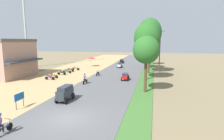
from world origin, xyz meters
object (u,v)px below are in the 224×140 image
Objects in this scene: median_tree_fourth at (149,47)px; streetlamp_mid at (152,46)px; parked_motorbike_third at (62,72)px; motorbike_foreground_rider at (1,124)px; streetlamp_near at (151,49)px; street_signboard at (19,98)px; parked_motorbike_second at (53,75)px; car_hatchback_silver at (120,65)px; median_tree_nearest at (146,50)px; median_tree_second at (147,38)px; parked_motorbike_fourth at (67,71)px; car_van_charcoal at (65,93)px; car_hatchback_black at (122,61)px; parked_motorbike_fifth at (70,69)px; parked_motorbike_nearest at (50,77)px; vendor_umbrella at (91,58)px; motorbike_ahead_third at (98,73)px; parked_motorbike_sixth at (76,68)px; motorbike_ahead_second at (85,79)px; utility_pole_near at (160,50)px; median_tree_third at (150,33)px; median_tree_fifth at (151,42)px; car_sedan_red at (125,76)px.

median_tree_fourth is 23.03m from streetlamp_mid.
parked_motorbike_third is 22.82m from motorbike_foreground_rider.
street_signboard is at bearing -106.64° from streetlamp_near.
median_tree_fourth is at bearing 38.68° from parked_motorbike_third.
parked_motorbike_second is 0.90× the size of car_hatchback_silver.
median_tree_nearest is 0.99× the size of median_tree_fourth.
median_tree_second is at bearing -60.97° from car_hatchback_silver.
motorbike_foreground_rider is at bearing -73.66° from parked_motorbike_fourth.
car_van_charcoal is 1.20× the size of car_hatchback_black.
parked_motorbike_fifth is 0.25× the size of median_tree_fourth.
streetlamp_mid is at bearing 68.45° from parked_motorbike_nearest.
parked_motorbike_second is 0.71× the size of vendor_umbrella.
motorbike_ahead_third is at bearing -65.09° from vendor_umbrella.
motorbike_ahead_second is (6.81, -11.79, 0.30)m from parked_motorbike_sixth.
car_hatchback_silver is at bearing -125.69° from streetlamp_near.
car_hatchback_silver and car_hatchback_black have the same top height.
motorbike_ahead_third is (-9.19, -34.91, -3.98)m from streetlamp_mid.
motorbike_ahead_second is at bearing -39.85° from parked_motorbike_third.
median_tree_fourth is at bearing 73.47° from car_van_charcoal.
utility_pole_near is at bearing 31.51° from motorbike_ahead_third.
parked_motorbike_nearest is 1.00× the size of motorbike_ahead_second.
vendor_umbrella is at bearing -148.01° from streetlamp_near.
parked_motorbike_sixth is 1.20× the size of street_signboard.
parked_motorbike_third is at bearing -110.86° from car_hatchback_black.
vendor_umbrella is at bearing 114.91° from motorbike_ahead_third.
motorbike_ahead_second is (-9.14, -11.80, -7.22)m from median_tree_third.
median_tree_fifth is (15.95, 23.56, 5.56)m from parked_motorbike_nearest.
motorbike_foreground_rider is (-0.89, -42.64, 0.11)m from car_hatchback_black.
utility_pole_near is at bearing 69.20° from motorbike_foreground_rider.
car_sedan_red is at bearing -8.61° from parked_motorbike_third.
median_tree_second is 23.70m from motorbike_foreground_rider.
car_van_charcoal is 1.34× the size of motorbike_ahead_third.
median_tree_fourth is 4.00× the size of motorbike_ahead_second.
median_tree_second is at bearing 13.98° from parked_motorbike_nearest.
parked_motorbike_fourth is 20.49m from car_hatchback_black.
parked_motorbike_nearest is 0.23× the size of median_tree_fifth.
motorbike_ahead_second is at bearing -144.38° from car_sedan_red.
utility_pole_near is (2.14, -27.97, 0.14)m from streetlamp_mid.
median_tree_nearest is 44.15m from streetlamp_mid.
motorbike_ahead_second is at bearing -108.22° from streetlamp_near.
vendor_umbrella reaches higher than parked_motorbike_fifth.
median_tree_second is 5.29× the size of motorbike_foreground_rider.
car_hatchback_silver is at bearing 156.42° from utility_pole_near.
median_tree_nearest is 21.12m from median_tree_fourth.
streetlamp_near is at bearing 73.36° from street_signboard.
median_tree_nearest is at bearing -41.66° from parked_motorbike_sixth.
parked_motorbike_nearest is 0.71× the size of vendor_umbrella.
parked_motorbike_second is 0.16× the size of median_tree_third.
motorbike_foreground_rider is at bearing -89.70° from motorbike_ahead_third.
parked_motorbike_second is at bearing -95.41° from vendor_umbrella.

